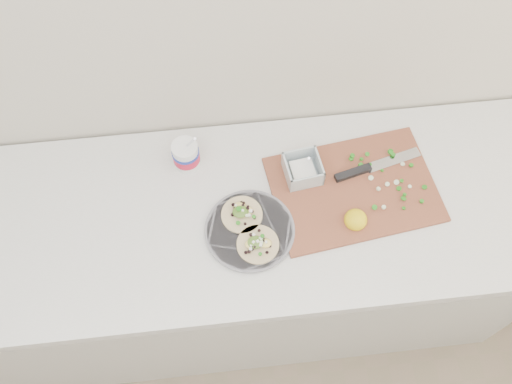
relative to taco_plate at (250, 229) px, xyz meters
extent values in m
cube|color=beige|center=(-0.23, 0.38, 0.38)|extent=(3.50, 0.05, 2.60)
cube|color=silver|center=(-0.23, 0.08, -0.49)|extent=(2.40, 0.62, 0.86)
cube|color=silver|center=(-0.23, 0.06, -0.04)|extent=(2.44, 0.66, 0.04)
cylinder|color=slate|center=(0.00, 0.00, -0.01)|extent=(0.26, 0.26, 0.01)
cylinder|color=slate|center=(0.00, 0.00, -0.01)|extent=(0.27, 0.27, 0.00)
cylinder|color=white|center=(-0.17, 0.26, 0.03)|extent=(0.08, 0.08, 0.10)
cylinder|color=red|center=(-0.17, 0.26, 0.03)|extent=(0.08, 0.08, 0.04)
cylinder|color=#192D99|center=(-0.17, 0.26, 0.05)|extent=(0.09, 0.09, 0.01)
cube|color=brown|center=(0.34, 0.10, -0.01)|extent=(0.54, 0.41, 0.01)
cube|color=white|center=(0.18, 0.17, 0.01)|extent=(0.07, 0.07, 0.03)
ellipsoid|color=yellow|center=(0.32, -0.01, 0.01)|extent=(0.07, 0.07, 0.06)
cube|color=silver|center=(0.48, 0.19, 0.00)|extent=(0.19, 0.08, 0.00)
cube|color=black|center=(0.34, 0.15, 0.00)|extent=(0.12, 0.05, 0.02)
camera|label=1|loc=(-0.06, -0.69, 1.55)|focal=40.00mm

